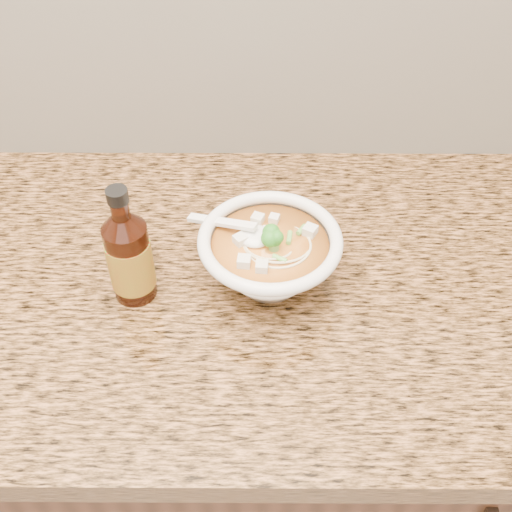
{
  "coord_description": "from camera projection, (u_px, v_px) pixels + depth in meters",
  "views": [
    {
      "loc": [
        0.2,
        1.01,
        1.61
      ],
      "look_at": [
        0.2,
        1.66,
        0.95
      ],
      "focal_mm": 45.0,
      "sensor_mm": 36.0,
      "label": 1
    }
  ],
  "objects": [
    {
      "name": "cabinet",
      "position": [
        158.0,
        429.0,
        1.31
      ],
      "size": [
        4.0,
        0.65,
        0.86
      ],
      "primitive_type": "cube",
      "color": "#341C0F",
      "rests_on": "ground"
    },
    {
      "name": "counter_slab",
      "position": [
        127.0,
        281.0,
        0.99
      ],
      "size": [
        4.0,
        0.68,
        0.04
      ],
      "primitive_type": "cube",
      "color": "#A76A3D",
      "rests_on": "cabinet"
    },
    {
      "name": "hot_sauce_bottle",
      "position": [
        129.0,
        257.0,
        0.9
      ],
      "size": [
        0.08,
        0.08,
        0.2
      ],
      "rotation": [
        0.0,
        0.0,
        -0.41
      ],
      "color": "#3C1408",
      "rests_on": "counter_slab"
    },
    {
      "name": "soup_bowl",
      "position": [
        270.0,
        258.0,
        0.93
      ],
      "size": [
        0.23,
        0.21,
        0.12
      ],
      "rotation": [
        0.0,
        0.0,
        -0.24
      ],
      "color": "white",
      "rests_on": "counter_slab"
    }
  ]
}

